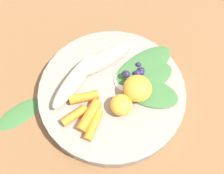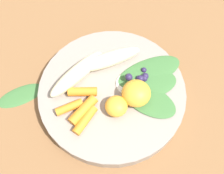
{
  "view_description": "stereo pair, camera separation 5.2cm",
  "coord_description": "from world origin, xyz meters",
  "px_view_note": "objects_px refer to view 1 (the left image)",
  "views": [
    {
      "loc": [
        -0.18,
        0.15,
        0.5
      ],
      "look_at": [
        0.0,
        0.0,
        0.04
      ],
      "focal_mm": 43.3,
      "sensor_mm": 36.0,
      "label": 1
    },
    {
      "loc": [
        -0.21,
        0.11,
        0.5
      ],
      "look_at": [
        0.0,
        0.0,
        0.04
      ],
      "focal_mm": 43.3,
      "sensor_mm": 36.0,
      "label": 2
    }
  ],
  "objects_px": {
    "orange_segment_near": "(137,88)",
    "kale_leaf_stray": "(20,113)",
    "banana_peeled_left": "(74,80)",
    "bowl": "(112,93)",
    "banana_peeled_right": "(102,61)"
  },
  "relations": [
    {
      "from": "banana_peeled_left",
      "to": "kale_leaf_stray",
      "type": "distance_m",
      "value": 0.13
    },
    {
      "from": "bowl",
      "to": "banana_peeled_left",
      "type": "xyz_separation_m",
      "value": [
        0.06,
        0.05,
        0.03
      ]
    },
    {
      "from": "orange_segment_near",
      "to": "kale_leaf_stray",
      "type": "relative_size",
      "value": 0.56
    },
    {
      "from": "banana_peeled_left",
      "to": "kale_leaf_stray",
      "type": "bearing_deg",
      "value": -34.59
    },
    {
      "from": "bowl",
      "to": "kale_leaf_stray",
      "type": "distance_m",
      "value": 0.19
    },
    {
      "from": "orange_segment_near",
      "to": "bowl",
      "type": "bearing_deg",
      "value": 40.29
    },
    {
      "from": "kale_leaf_stray",
      "to": "bowl",
      "type": "bearing_deg",
      "value": 154.32
    },
    {
      "from": "bowl",
      "to": "orange_segment_near",
      "type": "bearing_deg",
      "value": -139.71
    },
    {
      "from": "bowl",
      "to": "kale_leaf_stray",
      "type": "xyz_separation_m",
      "value": [
        0.09,
        0.17,
        -0.01
      ]
    },
    {
      "from": "banana_peeled_right",
      "to": "kale_leaf_stray",
      "type": "relative_size",
      "value": 1.4
    },
    {
      "from": "banana_peeled_right",
      "to": "kale_leaf_stray",
      "type": "distance_m",
      "value": 0.19
    },
    {
      "from": "banana_peeled_left",
      "to": "banana_peeled_right",
      "type": "relative_size",
      "value": 1.0
    },
    {
      "from": "banana_peeled_left",
      "to": "banana_peeled_right",
      "type": "distance_m",
      "value": 0.07
    },
    {
      "from": "banana_peeled_right",
      "to": "kale_leaf_stray",
      "type": "bearing_deg",
      "value": -3.07
    },
    {
      "from": "bowl",
      "to": "orange_segment_near",
      "type": "xyz_separation_m",
      "value": [
        -0.04,
        -0.03,
        0.04
      ]
    }
  ]
}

